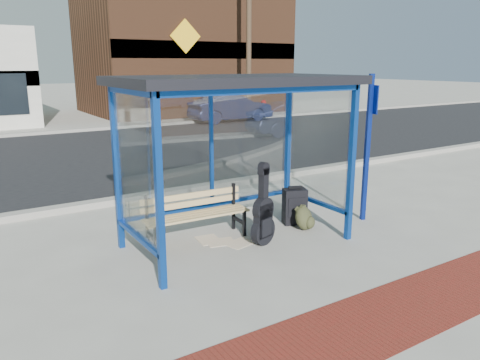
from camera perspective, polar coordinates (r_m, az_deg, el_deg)
ground at (r=6.98m, az=-0.34°, el=-7.66°), size 120.00×120.00×0.00m
brick_paver_strip at (r=5.18m, az=15.71°, el=-16.35°), size 60.00×1.00×0.01m
curb_near at (r=9.42m, az=-9.72°, el=-1.69°), size 60.00×0.25×0.12m
street_asphalt at (r=14.17m, az=-17.75°, el=2.88°), size 60.00×10.00×0.00m
curb_far at (r=19.09m, az=-21.74°, el=5.46°), size 60.00×0.25×0.12m
far_sidewalk at (r=20.95m, az=-22.73°, el=5.89°), size 60.00×4.00×0.01m
bus_shelter at (r=6.57m, az=-0.70°, el=9.57°), size 3.30×1.80×2.42m
storefront_brown at (r=26.59m, az=-7.07°, el=15.28°), size 10.00×7.08×6.40m
tree_right at (r=31.92m, az=-2.33°, el=19.19°), size 3.60×3.60×7.03m
utility_pole_east at (r=22.68m, az=1.08°, el=17.90°), size 1.60×0.24×8.00m
bench at (r=7.01m, az=-5.46°, el=-3.94°), size 1.62×0.47×0.76m
guitar_bag at (r=6.79m, az=2.83°, el=-4.51°), size 0.44×0.23×1.16m
suitcase at (r=7.74m, az=6.68°, el=-3.22°), size 0.43×0.35×0.65m
backpack at (r=7.52m, az=7.89°, el=-4.67°), size 0.39×0.37×0.40m
sign_post at (r=7.95m, az=15.35°, el=4.72°), size 0.14×0.29×2.42m
newspaper_a at (r=7.11m, az=-3.84°, el=-7.27°), size 0.37×0.45×0.01m
newspaper_b at (r=6.95m, az=-0.07°, el=-7.73°), size 0.46×0.40×0.01m
newspaper_c at (r=7.00m, az=-2.35°, el=-7.58°), size 0.48×0.41×0.01m
parked_car at (r=21.43m, az=-1.14°, el=8.81°), size 3.81×1.35×1.25m
fire_hydrant at (r=23.35m, az=2.88°, el=8.79°), size 0.38×0.25×0.83m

